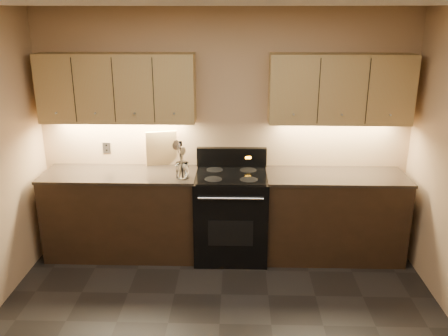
{
  "coord_description": "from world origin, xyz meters",
  "views": [
    {
      "loc": [
        0.14,
        -2.99,
        2.56
      ],
      "look_at": [
        0.01,
        1.45,
        1.08
      ],
      "focal_mm": 38.0,
      "sensor_mm": 36.0,
      "label": 1
    }
  ],
  "objects": [
    {
      "name": "steel_skimmer",
      "position": [
        -0.38,
        1.57,
        1.12
      ],
      "size": [
        0.2,
        0.16,
        0.37
      ],
      "primitive_type": null,
      "rotation": [
        -0.15,
        -0.32,
        -0.12
      ],
      "color": "silver",
      "rests_on": "utensil_crock"
    },
    {
      "name": "upper_cab_right",
      "position": [
        1.18,
        1.85,
        1.8
      ],
      "size": [
        1.44,
        0.3,
        0.7
      ],
      "primitive_type": "cube",
      "color": "#A68C53",
      "rests_on": "wall_back"
    },
    {
      "name": "wall_back",
      "position": [
        0.0,
        2.0,
        1.3
      ],
      "size": [
        4.0,
        0.04,
        2.6
      ],
      "primitive_type": "cube",
      "color": "tan",
      "rests_on": "ground"
    },
    {
      "name": "steel_spatula",
      "position": [
        -0.4,
        1.58,
        1.14
      ],
      "size": [
        0.19,
        0.12,
        0.41
      ],
      "primitive_type": null,
      "rotation": [
        0.04,
        -0.21,
        -0.37
      ],
      "color": "silver",
      "rests_on": "utensil_crock"
    },
    {
      "name": "wooden_spoon",
      "position": [
        -0.44,
        1.57,
        1.09
      ],
      "size": [
        0.1,
        0.09,
        0.3
      ],
      "primitive_type": null,
      "rotation": [
        -0.08,
        0.14,
        0.17
      ],
      "color": "#D5B672",
      "rests_on": "utensil_crock"
    },
    {
      "name": "counter_left",
      "position": [
        -1.1,
        1.7,
        0.47
      ],
      "size": [
        1.62,
        0.62,
        0.93
      ],
      "color": "black",
      "rests_on": "ground"
    },
    {
      "name": "outlet_plate",
      "position": [
        -1.3,
        1.99,
        1.12
      ],
      "size": [
        0.08,
        0.01,
        0.12
      ],
      "primitive_type": "cube",
      "color": "#B2B5BA",
      "rests_on": "wall_back"
    },
    {
      "name": "black_turner",
      "position": [
        -0.41,
        1.56,
        1.13
      ],
      "size": [
        0.13,
        0.19,
        0.38
      ],
      "primitive_type": null,
      "rotation": [
        -0.25,
        -0.0,
        0.35
      ],
      "color": "black",
      "rests_on": "utensil_crock"
    },
    {
      "name": "ceiling",
      "position": [
        0.0,
        0.0,
        2.6
      ],
      "size": [
        4.0,
        4.0,
        0.0
      ],
      "primitive_type": "plane",
      "rotation": [
        3.14,
        0.0,
        0.0
      ],
      "color": "silver",
      "rests_on": "wall_back"
    },
    {
      "name": "counter_right",
      "position": [
        1.18,
        1.7,
        0.47
      ],
      "size": [
        1.46,
        0.62,
        0.93
      ],
      "color": "black",
      "rests_on": "ground"
    },
    {
      "name": "upper_cab_left",
      "position": [
        -1.1,
        1.85,
        1.8
      ],
      "size": [
        1.6,
        0.3,
        0.7
      ],
      "primitive_type": "cube",
      "color": "#A68C53",
      "rests_on": "wall_back"
    },
    {
      "name": "stove",
      "position": [
        0.08,
        1.68,
        0.48
      ],
      "size": [
        0.76,
        0.68,
        1.14
      ],
      "color": "black",
      "rests_on": "ground"
    },
    {
      "name": "cutting_board",
      "position": [
        -0.69,
        1.94,
        1.13
      ],
      "size": [
        0.35,
        0.2,
        0.41
      ],
      "primitive_type": "cube",
      "rotation": [
        0.25,
        0.0,
        0.25
      ],
      "color": "#D5B672",
      "rests_on": "counter_left"
    },
    {
      "name": "utensil_crock",
      "position": [
        -0.42,
        1.58,
        1.0
      ],
      "size": [
        0.16,
        0.16,
        0.16
      ],
      "color": "white",
      "rests_on": "counter_left"
    }
  ]
}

